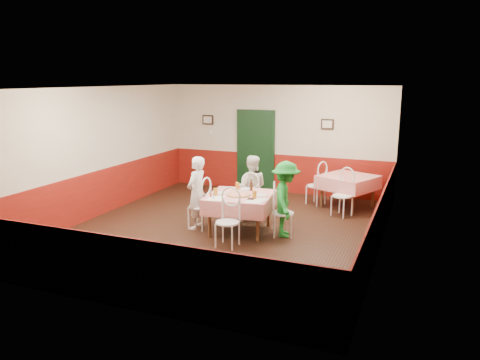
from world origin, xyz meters
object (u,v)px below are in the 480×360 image
at_px(chair_right, 283,213).
at_px(pizza, 239,195).
at_px(diner_right, 286,199).
at_px(glass_c, 237,186).
at_px(diner_far, 251,188).
at_px(wallet, 251,199).
at_px(chair_near, 227,223).
at_px(diner_left, 197,193).
at_px(chair_left, 199,207).
at_px(glass_b, 254,195).
at_px(beer_bottle, 251,185).
at_px(chair_second_b, 342,196).
at_px(glass_a, 215,192).
at_px(chair_far, 251,199).
at_px(second_table, 347,192).
at_px(main_table, 240,214).
at_px(chair_second_a, 316,186).

height_order(chair_right, pizza, chair_right).
bearing_deg(diner_right, glass_c, 58.60).
relative_size(chair_right, diner_right, 0.62).
bearing_deg(pizza, diner_far, 95.99).
distance_m(wallet, diner_far, 1.24).
bearing_deg(diner_right, pizza, 83.66).
xyz_separation_m(chair_near, diner_left, (-0.99, 0.75, 0.28)).
height_order(chair_left, glass_b, glass_b).
distance_m(glass_c, beer_bottle, 0.29).
relative_size(glass_b, beer_bottle, 0.73).
bearing_deg(chair_second_b, pizza, -106.57).
distance_m(glass_a, beer_bottle, 0.83).
height_order(glass_c, wallet, glass_c).
bearing_deg(chair_right, diner_right, -102.00).
xyz_separation_m(chair_left, glass_b, (1.22, -0.11, 0.39)).
distance_m(chair_left, glass_c, 0.88).
distance_m(chair_far, wallet, 1.24).
bearing_deg(diner_far, second_table, -150.50).
height_order(chair_left, chair_near, same).
bearing_deg(main_table, glass_b, -28.42).
height_order(main_table, second_table, same).
height_order(chair_second_b, wallet, chair_second_b).
distance_m(pizza, beer_bottle, 0.49).
distance_m(second_table, glass_b, 3.12).
height_order(chair_left, diner_right, diner_right).
height_order(chair_near, chair_second_b, same).
distance_m(beer_bottle, wallet, 0.72).
xyz_separation_m(chair_second_b, pizza, (-1.67, -1.92, 0.32)).
bearing_deg(diner_left, beer_bottle, 121.79).
xyz_separation_m(wallet, diner_right, (0.57, 0.37, -0.04)).
height_order(chair_far, diner_right, diner_right).
relative_size(pizza, diner_far, 0.32).
xyz_separation_m(main_table, glass_c, (-0.21, 0.38, 0.46)).
distance_m(chair_second_b, beer_bottle, 2.19).
bearing_deg(chair_second_a, chair_second_b, 69.45).
relative_size(second_table, diner_left, 0.76).
bearing_deg(chair_right, diner_left, 78.00).
bearing_deg(glass_b, wallet, -123.88).
distance_m(main_table, diner_left, 0.97).
relative_size(glass_a, diner_far, 0.11).
bearing_deg(chair_right, main_table, 78.00).
relative_size(chair_right, chair_near, 1.00).
xyz_separation_m(pizza, beer_bottle, (0.08, 0.47, 0.09)).
bearing_deg(beer_bottle, chair_second_a, 69.13).
xyz_separation_m(chair_left, chair_second_b, (2.52, 1.94, 0.00)).
distance_m(pizza, diner_left, 0.90).
bearing_deg(wallet, chair_second_a, 71.95).
bearing_deg(glass_c, main_table, -61.24).
height_order(pizza, glass_b, glass_b).
bearing_deg(glass_a, second_table, 54.16).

